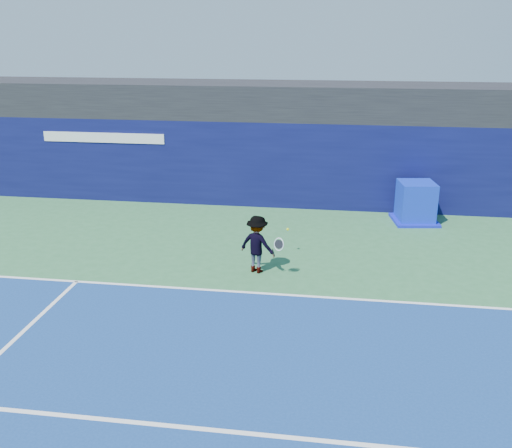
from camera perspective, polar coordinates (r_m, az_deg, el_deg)
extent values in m
plane|color=#2F6A3D|center=(11.08, 0.09, -13.74)|extent=(80.00, 80.00, 0.00)
cube|color=white|center=(13.69, 1.91, -7.02)|extent=(24.00, 0.10, 0.01)
cube|color=white|center=(9.47, -1.76, -20.13)|extent=(24.00, 0.10, 0.01)
cube|color=black|center=(20.93, 4.72, 12.21)|extent=(36.00, 3.00, 1.20)
cube|color=#0B0E3E|center=(20.30, 4.37, 5.99)|extent=(36.00, 1.00, 3.00)
cube|color=white|center=(21.28, -15.03, 8.34)|extent=(4.50, 0.04, 0.35)
cube|color=#0D26BB|center=(19.31, 15.68, 2.12)|extent=(1.26, 1.26, 1.33)
cube|color=#0D14BB|center=(19.49, 15.52, 0.37)|extent=(1.57, 1.57, 0.09)
imported|color=silver|center=(14.66, 0.13, -2.03)|extent=(1.12, 0.88, 1.52)
cylinder|color=black|center=(14.41, 1.76, -2.87)|extent=(0.07, 0.13, 0.24)
torus|color=white|center=(14.26, 2.30, -2.04)|extent=(0.28, 0.16, 0.27)
cylinder|color=black|center=(14.26, 2.30, -2.04)|extent=(0.23, 0.12, 0.23)
sphere|color=#C3D117|center=(15.88, 3.19, -0.54)|extent=(0.08, 0.08, 0.08)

